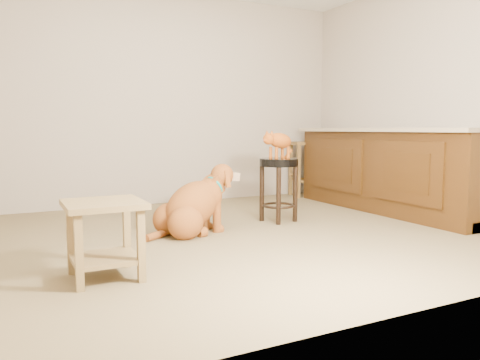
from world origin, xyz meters
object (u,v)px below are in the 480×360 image
side_table (104,228)px  wood_stool (306,168)px  golden_retriever (193,207)px  padded_stool (279,177)px  tabby_kitten (278,142)px

side_table → wood_stool: bearing=37.3°
side_table → golden_retriever: (0.94, 0.91, -0.08)m
wood_stool → golden_retriever: size_ratio=0.75×
padded_stool → wood_stool: bearing=47.0°
wood_stool → tabby_kitten: (-1.28, -1.36, 0.41)m
side_table → padded_stool: bearing=29.1°
wood_stool → golden_retriever: bearing=-146.0°
wood_stool → side_table: 4.00m
padded_stool → wood_stool: size_ratio=0.84×
wood_stool → side_table: size_ratio=1.55×
padded_stool → tabby_kitten: tabby_kitten is taller
padded_stool → golden_retriever: size_ratio=0.63×
side_table → golden_retriever: 1.31m
padded_stool → side_table: padded_stool is taller
golden_retriever → side_table: bearing=-150.1°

